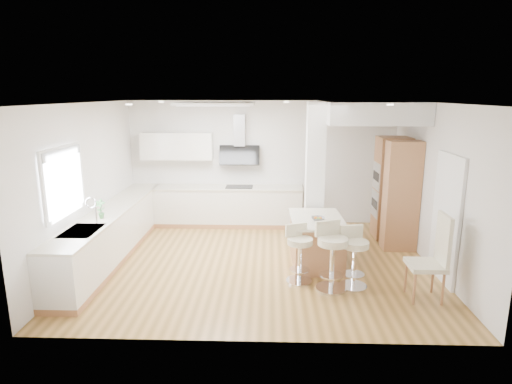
{
  "coord_description": "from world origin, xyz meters",
  "views": [
    {
      "loc": [
        0.18,
        -7.16,
        2.95
      ],
      "look_at": [
        -0.07,
        0.4,
        1.2
      ],
      "focal_mm": 30.0,
      "sensor_mm": 36.0,
      "label": 1
    }
  ],
  "objects_px": {
    "bar_stool_b": "(332,252)",
    "bar_stool_c": "(354,254)",
    "peninsula": "(316,240)",
    "dining_chair": "(434,255)",
    "bar_stool_a": "(299,250)"
  },
  "relations": [
    {
      "from": "bar_stool_b",
      "to": "bar_stool_c",
      "type": "height_order",
      "value": "bar_stool_b"
    },
    {
      "from": "peninsula",
      "to": "dining_chair",
      "type": "xyz_separation_m",
      "value": [
        1.55,
        -1.32,
        0.27
      ]
    },
    {
      "from": "peninsula",
      "to": "dining_chair",
      "type": "bearing_deg",
      "value": -41.93
    },
    {
      "from": "bar_stool_a",
      "to": "bar_stool_b",
      "type": "height_order",
      "value": "bar_stool_b"
    },
    {
      "from": "bar_stool_b",
      "to": "bar_stool_c",
      "type": "bearing_deg",
      "value": -7.61
    },
    {
      "from": "bar_stool_c",
      "to": "dining_chair",
      "type": "xyz_separation_m",
      "value": [
        1.07,
        -0.37,
        0.15
      ]
    },
    {
      "from": "bar_stool_c",
      "to": "dining_chair",
      "type": "height_order",
      "value": "dining_chair"
    },
    {
      "from": "bar_stool_b",
      "to": "bar_stool_a",
      "type": "bearing_deg",
      "value": 129.83
    },
    {
      "from": "bar_stool_b",
      "to": "dining_chair",
      "type": "bearing_deg",
      "value": -32.89
    },
    {
      "from": "bar_stool_a",
      "to": "dining_chair",
      "type": "bearing_deg",
      "value": -37.65
    },
    {
      "from": "bar_stool_c",
      "to": "dining_chair",
      "type": "bearing_deg",
      "value": -33.65
    },
    {
      "from": "bar_stool_a",
      "to": "bar_stool_c",
      "type": "xyz_separation_m",
      "value": [
        0.83,
        -0.16,
        0.02
      ]
    },
    {
      "from": "peninsula",
      "to": "bar_stool_b",
      "type": "height_order",
      "value": "bar_stool_b"
    },
    {
      "from": "bar_stool_a",
      "to": "bar_stool_c",
      "type": "relative_size",
      "value": 0.97
    },
    {
      "from": "peninsula",
      "to": "bar_stool_c",
      "type": "distance_m",
      "value": 1.07
    }
  ]
}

